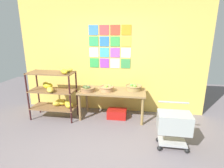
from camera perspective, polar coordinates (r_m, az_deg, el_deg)
name	(u,v)px	position (r m, az deg, el deg)	size (l,w,h in m)	color
ground	(92,155)	(3.21, -6.31, -21.55)	(9.74, 9.74, 0.00)	slate
back_wall_with_art	(111,53)	(4.43, -0.46, 9.82)	(4.59, 0.07, 2.95)	#E6BE52
banana_shelf_unit	(55,91)	(4.33, -17.62, -2.28)	(1.04, 0.59, 1.22)	#371717
display_table	(112,94)	(4.15, 0.05, -3.13)	(1.53, 0.68, 0.68)	olive
fruit_basket_back_left	(134,87)	(4.17, 6.97, -1.03)	(0.38, 0.38, 0.16)	olive
fruit_basket_left	(88,89)	(4.08, -7.83, -1.50)	(0.35, 0.35, 0.15)	#946942
fruit_basket_right	(107,88)	(4.07, -1.69, -1.36)	(0.33, 0.33, 0.14)	#A77B51
produce_crate_under_table	(117,114)	(4.31, 1.55, -9.46)	(0.45, 0.29, 0.21)	#AC1713
shopping_cart	(174,124)	(3.30, 19.18, -11.99)	(0.55, 0.41, 0.78)	black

